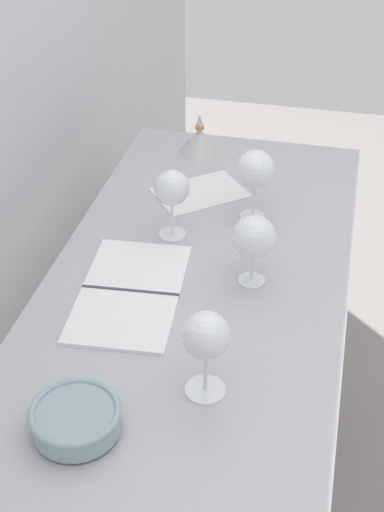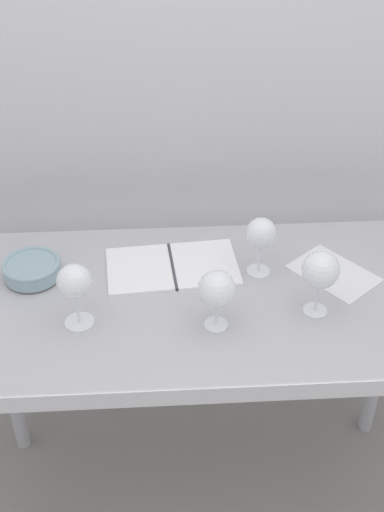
% 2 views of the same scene
% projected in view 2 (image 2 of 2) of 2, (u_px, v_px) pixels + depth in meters
% --- Properties ---
extents(ground_plane, '(6.00, 6.00, 0.00)m').
position_uv_depth(ground_plane, '(201.00, 496.00, 2.29)').
color(ground_plane, gray).
extents(back_wall, '(3.80, 0.04, 2.60)m').
position_uv_depth(back_wall, '(193.00, 78.00, 1.91)').
color(back_wall, silver).
rests_on(back_wall, ground_plane).
extents(steel_counter, '(1.40, 0.65, 0.90)m').
position_uv_depth(steel_counter, '(204.00, 325.00, 1.81)').
color(steel_counter, '#B0B0B5').
rests_on(steel_counter, ground_plane).
extents(wine_glass_far_right, '(0.08, 0.08, 0.17)m').
position_uv_depth(wine_glass_far_right, '(261.00, 234.00, 1.76)').
color(wine_glass_far_right, white).
rests_on(wine_glass_far_right, steel_counter).
extents(wine_glass_near_left, '(0.09, 0.09, 0.18)m').
position_uv_depth(wine_glass_near_left, '(74.00, 283.00, 1.59)').
color(wine_glass_near_left, white).
rests_on(wine_glass_near_left, steel_counter).
extents(wine_glass_near_center, '(0.09, 0.09, 0.16)m').
position_uv_depth(wine_glass_near_center, '(217.00, 290.00, 1.59)').
color(wine_glass_near_center, white).
rests_on(wine_glass_near_center, steel_counter).
extents(wine_glass_near_right, '(0.09, 0.09, 0.18)m').
position_uv_depth(wine_glass_near_right, '(321.00, 271.00, 1.62)').
color(wine_glass_near_right, white).
rests_on(wine_glass_near_right, steel_counter).
extents(open_notebook, '(0.38, 0.24, 0.01)m').
position_uv_depth(open_notebook, '(172.00, 266.00, 1.84)').
color(open_notebook, white).
rests_on(open_notebook, steel_counter).
extents(tasting_sheet_upper, '(0.26, 0.27, 0.00)m').
position_uv_depth(tasting_sheet_upper, '(334.00, 273.00, 1.82)').
color(tasting_sheet_upper, white).
rests_on(tasting_sheet_upper, steel_counter).
extents(tasting_bowl, '(0.16, 0.16, 0.05)m').
position_uv_depth(tasting_bowl, '(32.00, 269.00, 1.80)').
color(tasting_bowl, '#4C4C4C').
rests_on(tasting_bowl, steel_counter).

